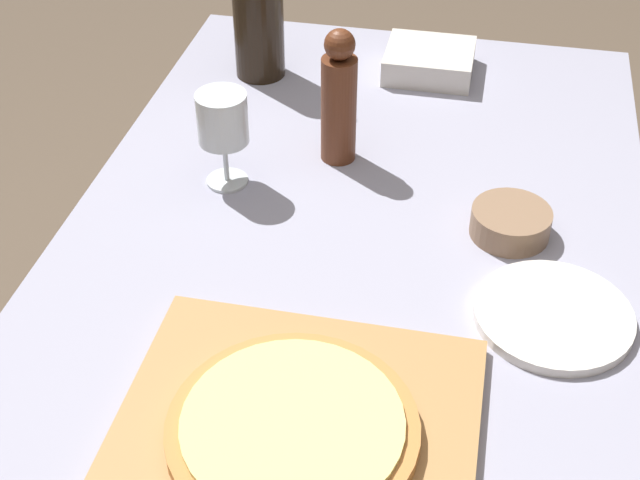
{
  "coord_description": "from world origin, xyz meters",
  "views": [
    {
      "loc": [
        0.16,
        -0.81,
        1.56
      ],
      "look_at": [
        -0.03,
        0.07,
        0.83
      ],
      "focal_mm": 50.0,
      "sensor_mm": 36.0,
      "label": 1
    }
  ],
  "objects_px": {
    "wine_glass": "(223,121)",
    "pepper_mill": "(339,100)",
    "pizza": "(293,428)",
    "small_bowl": "(511,222)"
  },
  "relations": [
    {
      "from": "wine_glass",
      "to": "pepper_mill",
      "type": "bearing_deg",
      "value": 33.68
    },
    {
      "from": "pepper_mill",
      "to": "wine_glass",
      "type": "height_order",
      "value": "pepper_mill"
    },
    {
      "from": "pizza",
      "to": "small_bowl",
      "type": "relative_size",
      "value": 2.45
    },
    {
      "from": "wine_glass",
      "to": "small_bowl",
      "type": "relative_size",
      "value": 1.35
    },
    {
      "from": "small_bowl",
      "to": "wine_glass",
      "type": "bearing_deg",
      "value": 174.49
    },
    {
      "from": "pepper_mill",
      "to": "small_bowl",
      "type": "xyz_separation_m",
      "value": [
        0.28,
        -0.14,
        -0.08
      ]
    },
    {
      "from": "pizza",
      "to": "wine_glass",
      "type": "distance_m",
      "value": 0.52
    },
    {
      "from": "pizza",
      "to": "small_bowl",
      "type": "bearing_deg",
      "value": 63.19
    },
    {
      "from": "pizza",
      "to": "pepper_mill",
      "type": "height_order",
      "value": "pepper_mill"
    },
    {
      "from": "pizza",
      "to": "wine_glass",
      "type": "relative_size",
      "value": 1.82
    }
  ]
}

